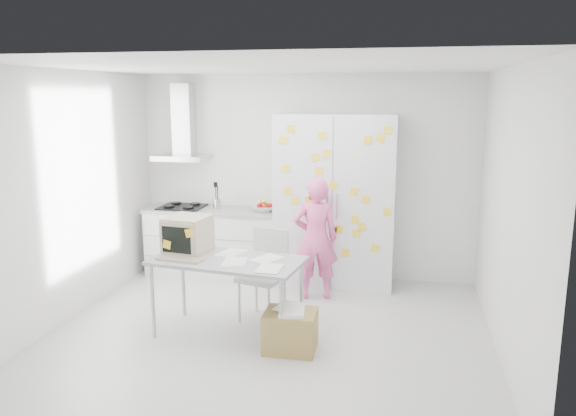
% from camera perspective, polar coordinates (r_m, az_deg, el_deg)
% --- Properties ---
extents(floor, '(4.50, 4.00, 0.02)m').
position_cam_1_polar(floor, '(6.01, -1.80, -12.57)').
color(floor, silver).
rests_on(floor, ground).
extents(walls, '(4.52, 4.01, 2.70)m').
position_cam_1_polar(walls, '(6.28, -0.32, 1.52)').
color(walls, white).
rests_on(walls, ground).
extents(ceiling, '(4.50, 4.00, 0.02)m').
position_cam_1_polar(ceiling, '(5.49, -1.99, 14.21)').
color(ceiling, white).
rests_on(ceiling, walls).
extents(counter_run, '(1.84, 0.63, 1.28)m').
position_cam_1_polar(counter_run, '(7.72, -7.47, -3.35)').
color(counter_run, white).
rests_on(counter_run, ground).
extents(range_hood, '(0.70, 0.48, 1.01)m').
position_cam_1_polar(range_hood, '(7.77, -10.60, 7.77)').
color(range_hood, silver).
rests_on(range_hood, walls).
extents(tall_cabinet, '(1.50, 0.68, 2.20)m').
position_cam_1_polar(tall_cabinet, '(7.18, 4.83, 0.72)').
color(tall_cabinet, silver).
rests_on(tall_cabinet, ground).
extents(person, '(0.61, 0.48, 1.48)m').
position_cam_1_polar(person, '(6.72, 2.82, -3.15)').
color(person, pink).
rests_on(person, ground).
extents(desk, '(1.58, 0.92, 1.20)m').
position_cam_1_polar(desk, '(5.84, -8.78, -3.84)').
color(desk, '#989DA2').
rests_on(desk, ground).
extents(chair, '(0.55, 0.55, 0.99)m').
position_cam_1_polar(chair, '(6.18, -2.29, -6.18)').
color(chair, beige).
rests_on(chair, ground).
extents(cardboard_box, '(0.50, 0.41, 0.43)m').
position_cam_1_polar(cardboard_box, '(5.54, 0.24, -12.32)').
color(cardboard_box, '#AA8E49').
rests_on(cardboard_box, ground).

